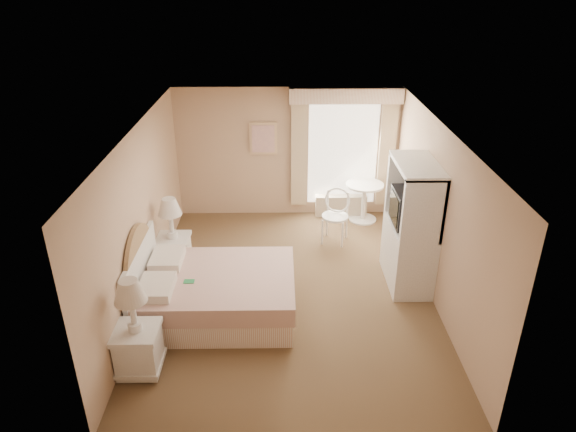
{
  "coord_description": "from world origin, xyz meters",
  "views": [
    {
      "loc": [
        -0.13,
        -6.53,
        4.42
      ],
      "look_at": [
        -0.03,
        0.3,
        1.11
      ],
      "focal_mm": 32.0,
      "sensor_mm": 36.0,
      "label": 1
    }
  ],
  "objects_px": {
    "nightstand_near": "(137,339)",
    "armoire": "(410,235)",
    "nightstand_far": "(173,244)",
    "round_table": "(364,196)",
    "cafe_chair": "(336,211)",
    "bed": "(211,292)"
  },
  "relations": [
    {
      "from": "nightstand_near",
      "to": "armoire",
      "type": "relative_size",
      "value": 0.65
    },
    {
      "from": "nightstand_far",
      "to": "round_table",
      "type": "relative_size",
      "value": 1.64
    },
    {
      "from": "bed",
      "to": "nightstand_near",
      "type": "relative_size",
      "value": 1.67
    },
    {
      "from": "bed",
      "to": "nightstand_near",
      "type": "height_order",
      "value": "bed"
    },
    {
      "from": "nightstand_near",
      "to": "round_table",
      "type": "relative_size",
      "value": 1.68
    },
    {
      "from": "nightstand_near",
      "to": "armoire",
      "type": "height_order",
      "value": "armoire"
    },
    {
      "from": "nightstand_near",
      "to": "cafe_chair",
      "type": "xyz_separation_m",
      "value": [
        2.68,
        3.3,
        0.08
      ]
    },
    {
      "from": "armoire",
      "to": "round_table",
      "type": "bearing_deg",
      "value": 99.34
    },
    {
      "from": "bed",
      "to": "cafe_chair",
      "type": "distance_m",
      "value": 2.92
    },
    {
      "from": "cafe_chair",
      "to": "armoire",
      "type": "xyz_separation_m",
      "value": [
        0.97,
        -1.36,
        0.25
      ]
    },
    {
      "from": "bed",
      "to": "cafe_chair",
      "type": "bearing_deg",
      "value": 47.75
    },
    {
      "from": "nightstand_near",
      "to": "armoire",
      "type": "bearing_deg",
      "value": 27.98
    },
    {
      "from": "cafe_chair",
      "to": "armoire",
      "type": "relative_size",
      "value": 0.49
    },
    {
      "from": "cafe_chair",
      "to": "armoire",
      "type": "bearing_deg",
      "value": -36.37
    },
    {
      "from": "nightstand_near",
      "to": "armoire",
      "type": "xyz_separation_m",
      "value": [
        3.65,
        1.94,
        0.33
      ]
    },
    {
      "from": "round_table",
      "to": "armoire",
      "type": "relative_size",
      "value": 0.39
    },
    {
      "from": "bed",
      "to": "armoire",
      "type": "relative_size",
      "value": 1.09
    },
    {
      "from": "round_table",
      "to": "armoire",
      "type": "height_order",
      "value": "armoire"
    },
    {
      "from": "bed",
      "to": "round_table",
      "type": "bearing_deg",
      "value": 48.82
    },
    {
      "from": "cafe_chair",
      "to": "nightstand_near",
      "type": "bearing_deg",
      "value": -110.91
    },
    {
      "from": "nightstand_far",
      "to": "round_table",
      "type": "bearing_deg",
      "value": 28.37
    },
    {
      "from": "bed",
      "to": "armoire",
      "type": "bearing_deg",
      "value": 15.17
    }
  ]
}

